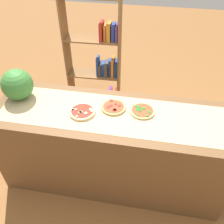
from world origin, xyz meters
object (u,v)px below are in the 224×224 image
at_px(pizza_mushroom_0, 82,112).
at_px(bookshelf, 100,62).
at_px(pizza_pepperoni_1, 113,107).
at_px(pizza_spinach_2, 142,111).
at_px(watermelon, 17,85).

distance_m(pizza_mushroom_0, bookshelf, 1.30).
bearing_deg(pizza_pepperoni_1, pizza_mushroom_0, -157.00).
xyz_separation_m(pizza_mushroom_0, pizza_pepperoni_1, (0.26, 0.11, -0.00)).
relative_size(pizza_pepperoni_1, pizza_spinach_2, 1.00).
height_order(pizza_pepperoni_1, bookshelf, bookshelf).
distance_m(pizza_mushroom_0, watermelon, 0.67).
bearing_deg(pizza_mushroom_0, pizza_spinach_2, 11.39).
bearing_deg(watermelon, pizza_mushroom_0, -10.47).
bearing_deg(watermelon, pizza_pepperoni_1, -0.45).
relative_size(pizza_mushroom_0, watermelon, 0.81).
bearing_deg(watermelon, pizza_spinach_2, -0.63).
xyz_separation_m(pizza_mushroom_0, pizza_spinach_2, (0.52, 0.11, -0.00)).
distance_m(pizza_pepperoni_1, watermelon, 0.91).
xyz_separation_m(pizza_spinach_2, watermelon, (-1.17, 0.01, 0.13)).
xyz_separation_m(pizza_mushroom_0, bookshelf, (-0.12, 1.28, -0.22)).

